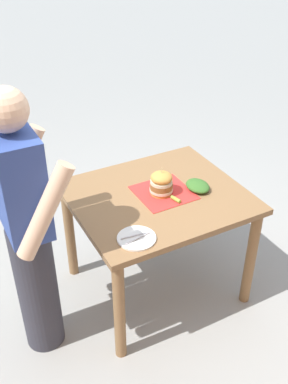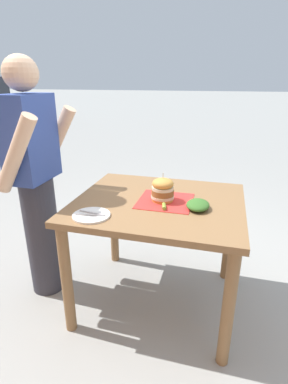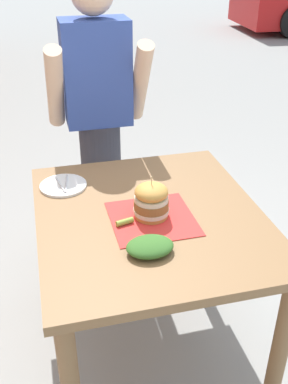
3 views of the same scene
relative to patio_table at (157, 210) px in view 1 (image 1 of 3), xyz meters
The scene contains 8 objects.
ground_plane 0.67m from the patio_table, ahead, with size 80.00×80.00×0.00m, color #9E9E99.
patio_table is the anchor object (origin of this frame).
serving_paper 0.13m from the patio_table, 95.04° to the right, with size 0.35×0.35×0.00m, color red.
sandwich 0.21m from the patio_table, 88.37° to the right, with size 0.15×0.15×0.19m.
pickle_spear 0.20m from the patio_table, 153.50° to the right, with size 0.02×0.02×0.07m, color #8EA83D.
side_plate_with_forks 0.49m from the patio_table, 135.88° to the left, with size 0.22×0.22×0.02m.
side_salad 0.31m from the patio_table, 104.50° to the right, with size 0.18×0.14×0.05m, color #386B28.
diner_across_table 0.89m from the patio_table, 95.13° to the left, with size 0.55×0.35×1.69m.
Camera 1 is at (-2.07, 1.20, 2.39)m, focal length 42.00 mm.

